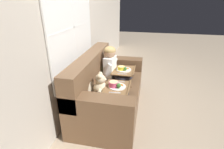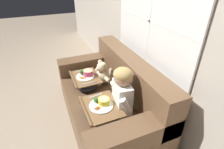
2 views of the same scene
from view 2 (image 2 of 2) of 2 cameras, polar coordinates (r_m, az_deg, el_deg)
ground_plane at (r=2.42m, az=-2.01°, el=-15.19°), size 14.00×14.00×0.00m
wall_back_with_window at (r=1.99m, az=13.47°, el=17.32°), size 8.00×0.08×2.60m
couch at (r=2.21m, az=-0.64°, el=-8.81°), size 1.64×0.87×0.89m
throw_pillow_behind_child at (r=1.91m, az=8.15°, el=-6.78°), size 0.33×0.16×0.34m
throw_pillow_behind_teddy at (r=2.35m, az=0.89°, el=1.49°), size 0.32×0.16×0.33m
child_figure at (r=1.76m, az=3.36°, el=-4.76°), size 0.38×0.20×0.53m
teddy_bear at (r=2.30m, az=-3.30°, el=0.21°), size 0.35×0.25×0.32m
lap_tray_child at (r=1.82m, az=-3.49°, el=-11.72°), size 0.44×0.35×0.22m
lap_tray_teddy at (r=2.28m, az=-8.58°, el=-2.02°), size 0.42×0.33×0.23m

